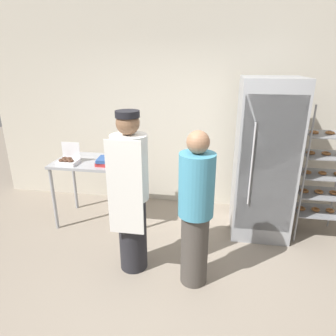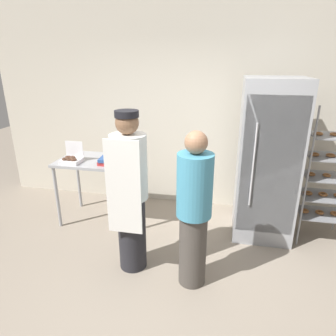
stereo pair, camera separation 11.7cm
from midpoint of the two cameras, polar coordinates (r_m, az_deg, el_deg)
ground_plane at (r=3.12m, az=1.47°, el=-24.28°), size 14.00×14.00×0.00m
back_wall at (r=4.51m, az=6.78°, el=11.76°), size 6.40×0.12×3.09m
refrigerator at (r=3.92m, az=19.18°, el=1.27°), size 0.71×0.76×1.99m
baking_rack at (r=4.13m, az=28.68°, el=-1.43°), size 0.57×0.49×1.72m
prep_counter at (r=4.19m, az=-12.53°, el=0.12°), size 1.03×0.69×0.90m
donut_box at (r=4.09m, az=-17.17°, el=1.60°), size 0.25×0.22×0.26m
blender_pitcher at (r=4.14m, az=-8.01°, el=3.87°), size 0.11×0.11×0.31m
binder_stack at (r=3.93m, az=-10.03°, el=1.41°), size 0.28×0.28×0.09m
person_baker at (r=3.09m, az=-6.15°, el=-4.58°), size 0.37×0.39×1.73m
person_customer at (r=2.90m, az=6.12°, el=-8.17°), size 0.34×0.34×1.60m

